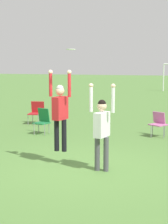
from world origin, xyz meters
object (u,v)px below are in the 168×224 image
object	(u,v)px
frisbee	(71,49)
person_defending	(102,125)
camping_chair_1	(36,111)
person_jumping	(60,109)
camping_chair_0	(159,122)
camping_chair_3	(43,119)

from	to	relation	value
frisbee	person_defending	bearing A→B (deg)	-5.08
person_defending	camping_chair_1	size ratio (longest dim) A/B	2.25
frisbee	person_jumping	bearing A→B (deg)	150.19
person_defending	camping_chair_0	xyz separation A→B (m)	(0.86, 4.46, -0.58)
frisbee	camping_chair_0	size ratio (longest dim) A/B	0.27
person_jumping	person_defending	distance (m)	1.18
camping_chair_0	camping_chair_1	distance (m)	5.16
person_jumping	camping_chair_1	xyz separation A→B (m)	(-3.05, 5.41, -0.85)
person_jumping	frisbee	distance (m)	1.48
person_defending	person_jumping	bearing A→B (deg)	-90.00
person_jumping	camping_chair_0	xyz separation A→B (m)	(1.97, 4.19, -0.88)
camping_chair_1	camping_chair_3	xyz separation A→B (m)	(1.07, -1.88, -0.02)
person_defending	camping_chair_1	xyz separation A→B (m)	(-4.16, 5.68, -0.55)
camping_chair_3	camping_chair_1	bearing A→B (deg)	-43.33
camping_chair_1	camping_chair_3	world-z (taller)	camping_chair_1
person_jumping	camping_chair_0	bearing A→B (deg)	-11.63
person_jumping	camping_chair_0	world-z (taller)	person_jumping
person_jumping	frisbee	world-z (taller)	frisbee
frisbee	camping_chair_0	bearing A→B (deg)	69.73
camping_chair_0	camping_chair_3	size ratio (longest dim) A/B	0.92
person_jumping	person_defending	size ratio (longest dim) A/B	0.98
camping_chair_0	person_jumping	bearing A→B (deg)	97.69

